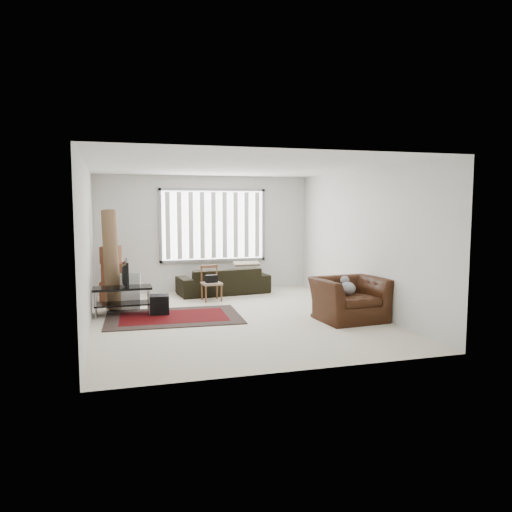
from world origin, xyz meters
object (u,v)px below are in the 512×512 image
(tv_stand, at_px, (122,295))
(armchair, at_px, (349,296))
(sofa, at_px, (223,277))
(side_chair, at_px, (211,281))
(moving_boxes, at_px, (112,276))

(tv_stand, bearing_deg, armchair, -21.78)
(armchair, bearing_deg, sofa, 111.89)
(tv_stand, height_order, side_chair, side_chair)
(tv_stand, distance_m, sofa, 2.80)
(tv_stand, xyz_separation_m, sofa, (2.27, 1.63, 0.01))
(tv_stand, distance_m, side_chair, 2.05)
(sofa, distance_m, armchair, 3.54)
(tv_stand, xyz_separation_m, moving_boxes, (-0.17, 1.34, 0.16))
(sofa, bearing_deg, tv_stand, 29.87)
(moving_boxes, xyz_separation_m, armchair, (4.01, -2.88, -0.11))
(moving_boxes, height_order, sofa, moving_boxes)
(sofa, relative_size, side_chair, 2.77)
(sofa, bearing_deg, armchair, 110.50)
(tv_stand, bearing_deg, moving_boxes, 97.00)
(tv_stand, distance_m, moving_boxes, 1.36)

